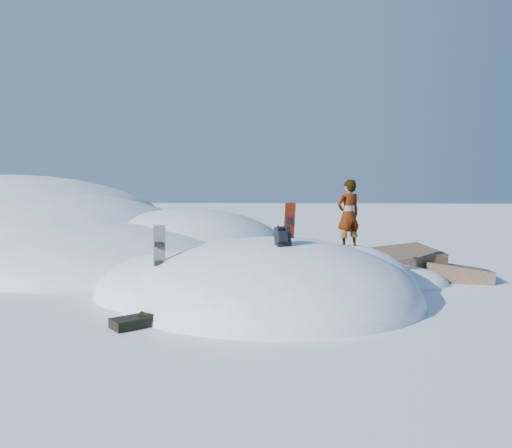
# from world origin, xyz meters

# --- Properties ---
(ground) EXTENTS (120.00, 120.00, 0.00)m
(ground) POSITION_xyz_m (0.00, 0.00, 0.00)
(ground) COLOR white
(ground) RESTS_ON ground
(snow_mound) EXTENTS (8.00, 6.00, 3.00)m
(snow_mound) POSITION_xyz_m (-0.17, 0.24, 0.00)
(snow_mound) COLOR white
(snow_mound) RESTS_ON ground
(snow_ridge) EXTENTS (21.50, 18.50, 6.40)m
(snow_ridge) POSITION_xyz_m (-10.43, 9.85, 0.00)
(snow_ridge) COLOR white
(snow_ridge) RESTS_ON ground
(rock_outcrop) EXTENTS (4.68, 4.41, 1.68)m
(rock_outcrop) POSITION_xyz_m (3.72, 3.01, 0.01)
(rock_outcrop) COLOR brown
(rock_outcrop) RESTS_ON ground
(snowboard_red) EXTENTS (0.32, 0.29, 1.37)m
(snowboard_red) POSITION_xyz_m (0.39, 0.15, 1.64)
(snowboard_red) COLOR red
(snowboard_red) RESTS_ON snow_mound
(snowboard_dark) EXTENTS (0.28, 0.22, 1.39)m
(snowboard_dark) POSITION_xyz_m (-2.48, -0.73, 1.16)
(snowboard_dark) COLOR black
(snowboard_dark) RESTS_ON snow_mound
(backpack) EXTENTS (0.39, 0.43, 0.51)m
(backpack) POSITION_xyz_m (0.25, -0.85, 1.61)
(backpack) COLOR black
(backpack) RESTS_ON snow_mound
(gear_pile) EXTENTS (0.91, 0.80, 0.24)m
(gear_pile) POSITION_xyz_m (-2.60, -2.30, 0.12)
(gear_pile) COLOR black
(gear_pile) RESTS_ON ground
(person) EXTENTS (0.73, 0.64, 1.70)m
(person) POSITION_xyz_m (1.83, 0.68, 2.00)
(person) COLOR slate
(person) RESTS_ON snow_mound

